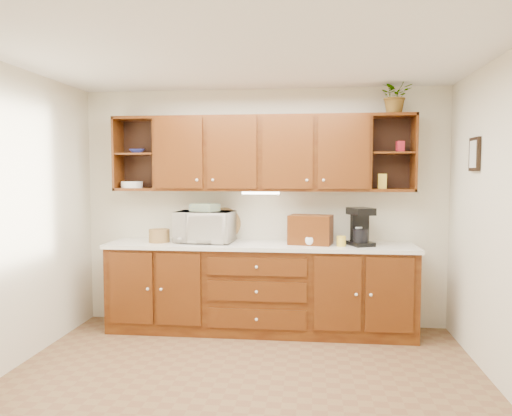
% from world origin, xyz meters
% --- Properties ---
extents(floor, '(4.00, 4.00, 0.00)m').
position_xyz_m(floor, '(0.00, 0.00, 0.00)').
color(floor, brown).
rests_on(floor, ground).
extents(ceiling, '(4.00, 4.00, 0.00)m').
position_xyz_m(ceiling, '(0.00, 0.00, 2.60)').
color(ceiling, white).
rests_on(ceiling, back_wall).
extents(back_wall, '(4.00, 0.00, 4.00)m').
position_xyz_m(back_wall, '(0.00, 1.75, 1.30)').
color(back_wall, beige).
rests_on(back_wall, floor).
extents(base_cabinets, '(3.20, 0.60, 0.90)m').
position_xyz_m(base_cabinets, '(0.00, 1.45, 0.45)').
color(base_cabinets, '#371306').
rests_on(base_cabinets, floor).
extents(countertop, '(3.24, 0.64, 0.04)m').
position_xyz_m(countertop, '(0.00, 1.44, 0.92)').
color(countertop, silver).
rests_on(countertop, base_cabinets).
extents(upper_cabinets, '(3.20, 0.33, 0.80)m').
position_xyz_m(upper_cabinets, '(0.01, 1.59, 1.89)').
color(upper_cabinets, '#371306').
rests_on(upper_cabinets, back_wall).
extents(undercabinet_light, '(0.40, 0.05, 0.02)m').
position_xyz_m(undercabinet_light, '(0.00, 1.53, 1.47)').
color(undercabinet_light, white).
rests_on(undercabinet_light, upper_cabinets).
extents(framed_picture, '(0.03, 0.24, 0.30)m').
position_xyz_m(framed_picture, '(1.98, 0.90, 1.85)').
color(framed_picture, black).
rests_on(framed_picture, right_wall).
extents(wicker_basket, '(0.25, 0.25, 0.14)m').
position_xyz_m(wicker_basket, '(-1.09, 1.43, 1.01)').
color(wicker_basket, olive).
rests_on(wicker_basket, countertop).
extents(microwave, '(0.63, 0.45, 0.33)m').
position_xyz_m(microwave, '(-0.60, 1.49, 1.11)').
color(microwave, white).
rests_on(microwave, countertop).
extents(towel_stack, '(0.33, 0.29, 0.08)m').
position_xyz_m(towel_stack, '(-0.60, 1.49, 1.31)').
color(towel_stack, '#BEC35C').
rests_on(towel_stack, microwave).
extents(wine_bottle, '(0.08, 0.08, 0.31)m').
position_xyz_m(wine_bottle, '(-0.83, 1.51, 1.09)').
color(wine_bottle, black).
rests_on(wine_bottle, countertop).
extents(woven_tray, '(0.37, 0.11, 0.36)m').
position_xyz_m(woven_tray, '(-0.42, 1.69, 0.95)').
color(woven_tray, olive).
rests_on(woven_tray, countertop).
extents(bread_box, '(0.48, 0.35, 0.31)m').
position_xyz_m(bread_box, '(0.53, 1.46, 1.09)').
color(bread_box, '#371306').
rests_on(bread_box, countertop).
extents(mug_tree, '(0.27, 0.27, 0.31)m').
position_xyz_m(mug_tree, '(0.58, 1.42, 0.99)').
color(mug_tree, '#371306').
rests_on(mug_tree, countertop).
extents(canister_red, '(0.15, 0.15, 0.15)m').
position_xyz_m(canister_red, '(0.51, 1.45, 1.02)').
color(canister_red, '#A91827').
rests_on(canister_red, countertop).
extents(canister_white, '(0.09, 0.09, 0.19)m').
position_xyz_m(canister_white, '(1.03, 1.49, 1.03)').
color(canister_white, white).
rests_on(canister_white, countertop).
extents(canister_yellow, '(0.10, 0.10, 0.10)m').
position_xyz_m(canister_yellow, '(0.84, 1.34, 0.99)').
color(canister_yellow, gold).
rests_on(canister_yellow, countertop).
extents(coffee_maker, '(0.29, 0.33, 0.39)m').
position_xyz_m(coffee_maker, '(1.04, 1.44, 1.13)').
color(coffee_maker, black).
rests_on(coffee_maker, countertop).
extents(bowl_stack, '(0.21, 0.21, 0.04)m').
position_xyz_m(bowl_stack, '(-1.36, 1.55, 1.92)').
color(bowl_stack, navy).
rests_on(bowl_stack, upper_cabinets).
extents(plate_stack, '(0.25, 0.25, 0.07)m').
position_xyz_m(plate_stack, '(-1.43, 1.57, 1.56)').
color(plate_stack, white).
rests_on(plate_stack, upper_cabinets).
extents(pantry_box_yellow, '(0.10, 0.08, 0.16)m').
position_xyz_m(pantry_box_yellow, '(1.27, 1.55, 1.60)').
color(pantry_box_yellow, gold).
rests_on(pantry_box_yellow, upper_cabinets).
extents(pantry_box_red, '(0.08, 0.07, 0.11)m').
position_xyz_m(pantry_box_red, '(1.44, 1.56, 1.96)').
color(pantry_box_red, '#A91827').
rests_on(pantry_box_red, upper_cabinets).
extents(potted_plant, '(0.39, 0.36, 0.37)m').
position_xyz_m(potted_plant, '(1.38, 1.53, 2.47)').
color(potted_plant, '#999999').
rests_on(potted_plant, upper_cabinets).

